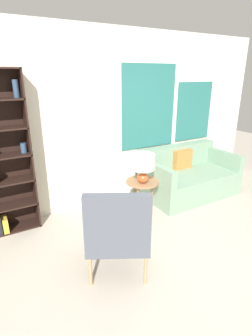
# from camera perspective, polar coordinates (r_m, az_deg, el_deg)

# --- Properties ---
(ground_plane) EXTENTS (14.00, 14.00, 0.00)m
(ground_plane) POSITION_cam_1_polar(r_m,az_deg,el_deg) (3.13, 12.14, -21.43)
(ground_plane) COLOR #B2A899
(wall_back) EXTENTS (6.40, 0.08, 2.70)m
(wall_back) POSITION_cam_1_polar(r_m,az_deg,el_deg) (4.15, -4.92, 10.20)
(wall_back) COLOR silver
(wall_back) RESTS_ON ground_plane
(armchair) EXTENTS (0.86, 0.86, 1.01)m
(armchair) POSITION_cam_1_polar(r_m,az_deg,el_deg) (2.73, -1.83, -13.40)
(armchair) COLOR tan
(armchair) RESTS_ON ground_plane
(couch) EXTENTS (1.62, 0.94, 0.82)m
(couch) POSITION_cam_1_polar(r_m,az_deg,el_deg) (4.81, 13.19, -1.90)
(couch) COLOR gray
(couch) RESTS_ON ground_plane
(side_table) EXTENTS (0.49, 0.49, 0.57)m
(side_table) POSITION_cam_1_polar(r_m,az_deg,el_deg) (3.87, 3.63, -3.75)
(side_table) COLOR #99704C
(side_table) RESTS_ON ground_plane
(table_lamp) EXTENTS (0.33, 0.33, 0.43)m
(table_lamp) POSITION_cam_1_polar(r_m,az_deg,el_deg) (3.68, 3.77, 0.86)
(table_lamp) COLOR #C65128
(table_lamp) RESTS_ON side_table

